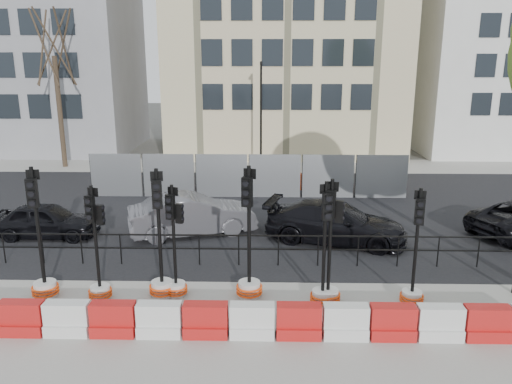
{
  "coord_description": "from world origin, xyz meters",
  "views": [
    {
      "loc": [
        0.83,
        -12.91,
        6.09
      ],
      "look_at": [
        0.48,
        3.0,
        1.86
      ],
      "focal_mm": 35.0,
      "sensor_mm": 36.0,
      "label": 1
    }
  ],
  "objects_px": {
    "car_c": "(336,222)",
    "traffic_signal_d": "(175,270)",
    "car_a": "(46,220)",
    "traffic_signal_a": "(43,272)",
    "traffic_signal_h": "(413,282)"
  },
  "relations": [
    {
      "from": "traffic_signal_d",
      "to": "car_a",
      "type": "height_order",
      "value": "traffic_signal_d"
    },
    {
      "from": "car_c",
      "to": "traffic_signal_h",
      "type": "bearing_deg",
      "value": -147.09
    },
    {
      "from": "traffic_signal_a",
      "to": "traffic_signal_h",
      "type": "distance_m",
      "value": 9.57
    },
    {
      "from": "traffic_signal_h",
      "to": "car_a",
      "type": "relative_size",
      "value": 0.84
    },
    {
      "from": "traffic_signal_d",
      "to": "traffic_signal_h",
      "type": "height_order",
      "value": "traffic_signal_h"
    },
    {
      "from": "traffic_signal_h",
      "to": "traffic_signal_d",
      "type": "bearing_deg",
      "value": -172.39
    },
    {
      "from": "car_a",
      "to": "traffic_signal_a",
      "type": "bearing_deg",
      "value": -156.22
    },
    {
      "from": "traffic_signal_h",
      "to": "car_a",
      "type": "bearing_deg",
      "value": 168.3
    },
    {
      "from": "traffic_signal_d",
      "to": "traffic_signal_h",
      "type": "bearing_deg",
      "value": 13.98
    },
    {
      "from": "traffic_signal_a",
      "to": "car_a",
      "type": "distance_m",
      "value": 4.98
    },
    {
      "from": "car_a",
      "to": "car_c",
      "type": "xyz_separation_m",
      "value": [
        10.12,
        -0.25,
        0.07
      ]
    },
    {
      "from": "car_c",
      "to": "traffic_signal_d",
      "type": "bearing_deg",
      "value": 147.64
    },
    {
      "from": "traffic_signal_a",
      "to": "car_c",
      "type": "distance_m",
      "value": 9.28
    },
    {
      "from": "car_c",
      "to": "car_a",
      "type": "bearing_deg",
      "value": 104.83
    },
    {
      "from": "traffic_signal_d",
      "to": "traffic_signal_h",
      "type": "relative_size",
      "value": 0.99
    }
  ]
}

